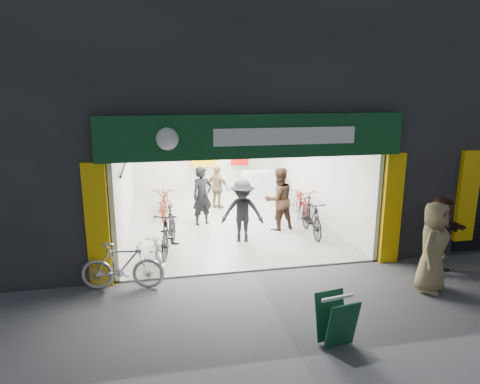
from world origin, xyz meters
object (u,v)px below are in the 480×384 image
object	(u,v)px
parked_bike	(122,266)
bike_left_front	(158,249)
sandwich_board	(336,319)
pedestrian_near	(433,247)
bike_right_front	(311,217)

from	to	relation	value
parked_bike	bike_left_front	bearing A→B (deg)	-28.80
parked_bike	sandwich_board	size ratio (longest dim) A/B	2.07
bike_left_front	pedestrian_near	bearing A→B (deg)	-26.45
pedestrian_near	bike_left_front	bearing A→B (deg)	119.64
parked_bike	sandwich_board	xyz separation A→B (m)	(3.45, -2.68, -0.06)
pedestrian_near	sandwich_board	world-z (taller)	pedestrian_near
bike_right_front	parked_bike	world-z (taller)	bike_right_front
bike_left_front	bike_right_front	distance (m)	4.41
bike_left_front	bike_right_front	xyz separation A→B (m)	(4.19, 1.37, 0.08)
bike_right_front	parked_bike	distance (m)	5.45
bike_left_front	sandwich_board	distance (m)	4.55
bike_right_front	pedestrian_near	xyz separation A→B (m)	(1.18, -3.61, 0.40)
bike_left_front	sandwich_board	world-z (taller)	bike_left_front
bike_left_front	bike_right_front	world-z (taller)	bike_right_front
bike_left_front	parked_bike	world-z (taller)	parked_bike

